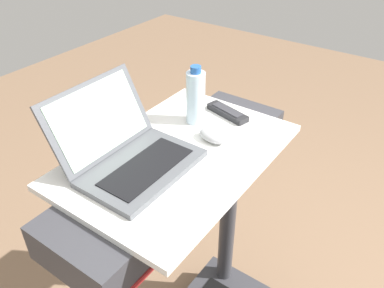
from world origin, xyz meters
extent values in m
cylinder|color=#38383D|center=(0.34, 0.70, 0.55)|extent=(0.07, 0.07, 0.80)
cube|color=#38383D|center=(0.00, 0.70, 1.00)|extent=(0.90, 0.28, 0.11)
cube|color=#0C3F19|center=(0.00, 0.56, 1.00)|extent=(0.24, 0.01, 0.06)
cube|color=maroon|center=(0.00, 0.56, 0.96)|extent=(0.81, 0.00, 0.02)
cube|color=white|center=(0.00, 0.70, 1.07)|extent=(0.71, 0.48, 0.02)
cube|color=#515459|center=(-0.13, 0.73, 1.09)|extent=(0.33, 0.22, 0.02)
cube|color=black|center=(-0.13, 0.71, 1.10)|extent=(0.27, 0.12, 0.00)
cube|color=#515459|center=(-0.13, 0.88, 1.19)|extent=(0.33, 0.10, 0.20)
cube|color=#B2E0B7|center=(-0.13, 0.88, 1.20)|extent=(0.29, 0.08, 0.17)
ellipsoid|color=#B2B2B7|center=(0.11, 0.65, 1.10)|extent=(0.08, 0.11, 0.03)
cylinder|color=silver|center=(0.18, 0.76, 1.17)|extent=(0.06, 0.06, 0.18)
cylinder|color=#2659A5|center=(0.18, 0.76, 1.27)|extent=(0.03, 0.03, 0.02)
cube|color=#232326|center=(0.27, 0.70, 1.09)|extent=(0.08, 0.17, 0.02)
cube|color=#333338|center=(0.27, 0.70, 1.10)|extent=(0.06, 0.12, 0.00)
camera|label=1|loc=(-0.75, 0.11, 1.76)|focal=36.79mm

